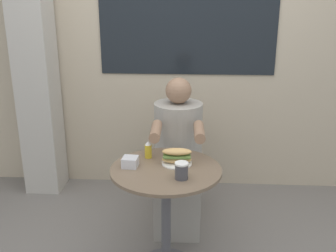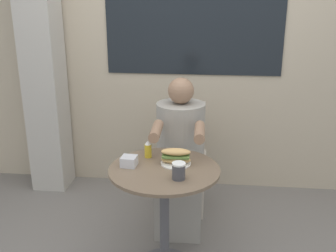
# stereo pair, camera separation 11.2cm
# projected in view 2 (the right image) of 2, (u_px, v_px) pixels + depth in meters

# --- Properties ---
(storefront_wall) EXTENTS (8.00, 0.09, 2.80)m
(storefront_wall) POSITION_uv_depth(u_px,v_px,m) (182.00, 30.00, 3.32)
(storefront_wall) COLOR #B7A88E
(storefront_wall) RESTS_ON ground_plane
(lattice_pillar) EXTENTS (0.30, 0.30, 2.40)m
(lattice_pillar) POSITION_uv_depth(u_px,v_px,m) (42.00, 56.00, 3.31)
(lattice_pillar) COLOR #B2ADA3
(lattice_pillar) RESTS_ON ground_plane
(cafe_table) EXTENTS (0.67, 0.67, 0.71)m
(cafe_table) POSITION_uv_depth(u_px,v_px,m) (164.00, 197.00, 2.39)
(cafe_table) COLOR brown
(cafe_table) RESTS_ON ground_plane
(diner_chair) EXTENTS (0.39, 0.39, 0.87)m
(diner_chair) POSITION_uv_depth(u_px,v_px,m) (183.00, 145.00, 3.20)
(diner_chair) COLOR #ADA393
(diner_chair) RESTS_ON ground_plane
(seated_diner) EXTENTS (0.36, 0.63, 1.14)m
(seated_diner) POSITION_uv_depth(u_px,v_px,m) (180.00, 166.00, 2.88)
(seated_diner) COLOR gray
(seated_diner) RESTS_ON ground_plane
(sandwich_on_plate) EXTENTS (0.18, 0.18, 0.10)m
(sandwich_on_plate) POSITION_uv_depth(u_px,v_px,m) (176.00, 157.00, 2.38)
(sandwich_on_plate) COLOR white
(sandwich_on_plate) RESTS_ON cafe_table
(drink_cup) EXTENTS (0.08, 0.08, 0.10)m
(drink_cup) POSITION_uv_depth(u_px,v_px,m) (179.00, 171.00, 2.18)
(drink_cup) COLOR #424247
(drink_cup) RESTS_ON cafe_table
(napkin_box) EXTENTS (0.10, 0.10, 0.06)m
(napkin_box) POSITION_uv_depth(u_px,v_px,m) (129.00, 161.00, 2.35)
(napkin_box) COLOR silver
(napkin_box) RESTS_ON cafe_table
(condiment_bottle) EXTENTS (0.04, 0.04, 0.11)m
(condiment_bottle) POSITION_uv_depth(u_px,v_px,m) (148.00, 149.00, 2.47)
(condiment_bottle) COLOR gold
(condiment_bottle) RESTS_ON cafe_table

